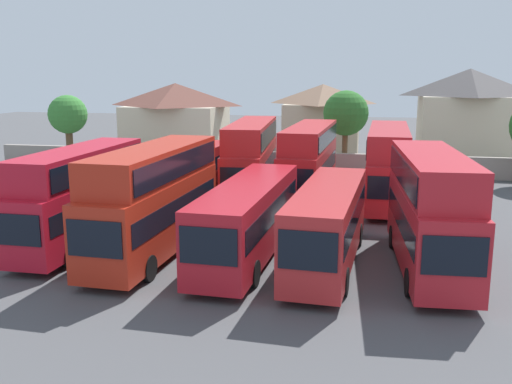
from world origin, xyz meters
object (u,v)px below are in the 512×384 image
Objects in this scene: bus_2 at (154,195)px; bus_6 at (194,169)px; bus_4 at (328,221)px; house_terrace_right at (468,114)px; tree_behind_wall at (68,116)px; bus_3 at (249,216)px; bus_5 at (431,206)px; bus_9 at (388,161)px; house_terrace_centre at (322,120)px; bus_1 at (80,192)px; house_terrace_left at (176,118)px; bus_8 at (309,158)px; tree_left_of_lot at (346,114)px; bus_7 at (251,155)px.

bus_6 is (-2.08, 12.86, -0.95)m from bus_2.
bus_4 is at bearing 43.05° from bus_6.
house_terrace_right is 37.13m from tree_behind_wall.
bus_3 is 1.27× the size of house_terrace_right.
bus_2 is 1.69× the size of tree_behind_wall.
bus_9 is (-1.41, 13.14, -0.09)m from bus_5.
bus_5 is 0.85× the size of bus_9.
house_terrace_centre is (-5.97, 20.60, 0.94)m from bus_9.
house_terrace_left is (-6.09, 32.15, 1.04)m from bus_1.
tree_left_of_lot is (1.81, 12.58, 2.13)m from bus_8.
house_terrace_centre is at bearing -175.30° from bus_8.
bus_8 is 1.72× the size of tree_behind_wall.
house_terrace_right is at bearing 158.98° from bus_3.
house_terrace_centre is at bearing -171.34° from bus_4.
bus_8 is 24.72m from house_terrace_right.
house_terrace_left is at bearing -152.78° from bus_6.
bus_4 is 0.90× the size of bus_9.
house_terrace_centre reaches higher than bus_7.
bus_6 is at bearing -108.58° from house_terrace_centre.
house_terrace_left reaches higher than bus_1.
house_terrace_centre is at bearing 4.11° from house_terrace_left.
tree_behind_wall is at bearing -116.52° from bus_7.
bus_2 is 0.93× the size of bus_3.
tree_left_of_lot is (-11.33, -8.29, 0.45)m from house_terrace_right.
house_terrace_left is at bearing -153.31° from bus_3.
bus_3 is at bearing 97.24° from bus_2.
bus_1 is 32.74m from house_terrace_left.
bus_7 is (3.96, 0.32, 0.99)m from bus_6.
bus_6 is at bearing -127.13° from tree_left_of_lot.
bus_8 is (3.96, -0.04, -0.09)m from bus_7.
house_terrace_right is at bearing 0.45° from house_terrace_centre.
bus_9 is 22.27m from house_terrace_right.
bus_2 is 13.06m from bus_6.
bus_1 is at bearing -30.12° from bus_7.
house_terrace_right reaches higher than bus_2.
house_terrace_right is (14.59, 33.64, 2.51)m from bus_3.
bus_8 is (-6.54, 12.98, -0.05)m from bus_5.
bus_1 is 1.27× the size of house_terrace_centre.
house_terrace_centre reaches higher than bus_9.
bus_3 is 13.09m from bus_7.
house_terrace_right is at bearing 165.75° from bus_4.
tree_behind_wall is at bearing -113.73° from bus_6.
bus_1 is 0.98× the size of bus_6.
house_terrace_left is at bearing -177.64° from house_terrace_right.
house_terrace_right is (17.10, 20.83, 1.59)m from bus_7.
bus_7 is 3.96m from bus_8.
tree_left_of_lot is at bearing -72.00° from house_terrace_centre.
bus_4 is at bearing -89.07° from tree_left_of_lot.
house_terrace_centre is at bearing 165.12° from bus_1.
bus_5 reaches higher than bus_2.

